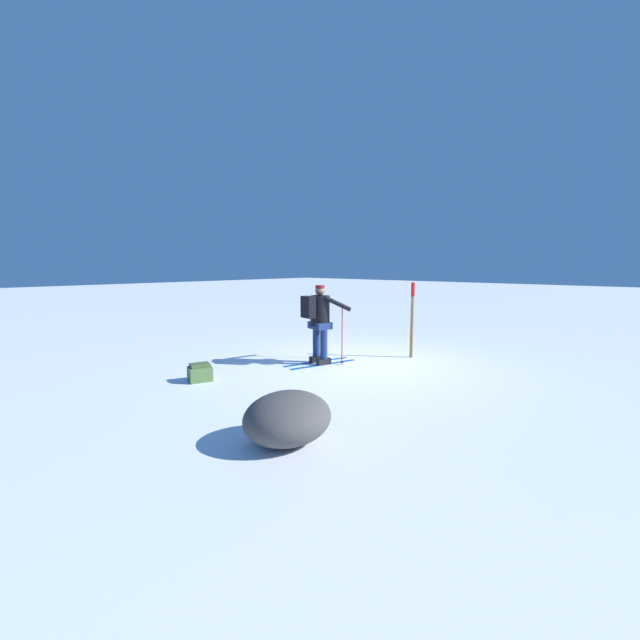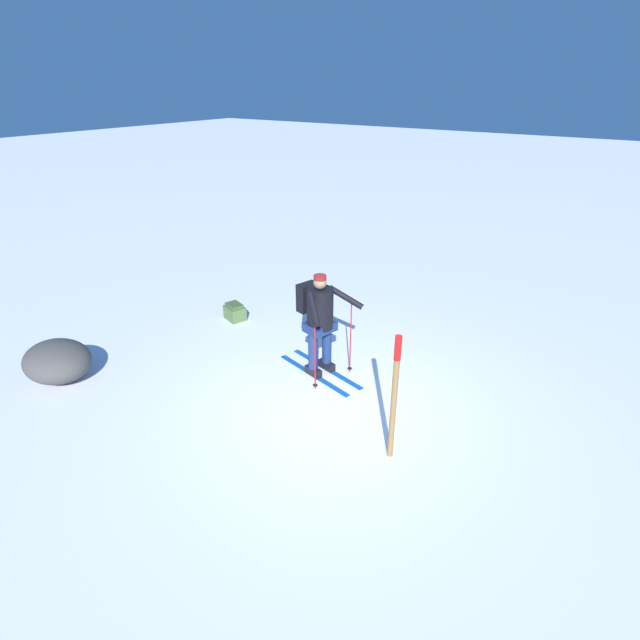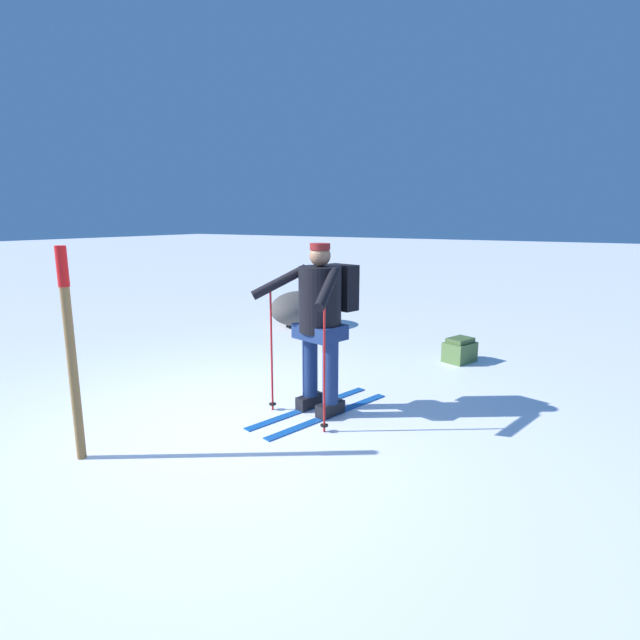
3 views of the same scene
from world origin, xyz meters
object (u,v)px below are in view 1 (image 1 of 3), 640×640
dropped_backpack (200,373)px  trail_marker (412,314)px  rock_boulder (288,418)px  skier (319,318)px

dropped_backpack → trail_marker: size_ratio=0.28×
trail_marker → rock_boulder: bearing=-165.6°
skier → rock_boulder: size_ratio=1.49×
skier → dropped_backpack: size_ratio=3.50×
skier → trail_marker: bearing=-31.6°
trail_marker → rock_boulder: trail_marker is taller
skier → trail_marker: 2.13m
dropped_backpack → trail_marker: bearing=-22.8°
rock_boulder → dropped_backpack: bearing=75.6°
skier → rock_boulder: skier is taller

